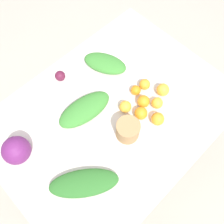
{
  "coord_description": "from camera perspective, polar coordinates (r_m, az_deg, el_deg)",
  "views": [
    {
      "loc": [
        -0.46,
        -0.47,
        2.12
      ],
      "look_at": [
        0.0,
        0.0,
        0.74
      ],
      "focal_mm": 40.0,
      "sensor_mm": 36.0,
      "label": 1
    }
  ],
  "objects": [
    {
      "name": "ground_plane",
      "position": [
        2.22,
        0.0,
        -8.3
      ],
      "size": [
        8.0,
        8.0,
        0.0
      ],
      "primitive_type": "plane",
      "color": "#B2A899"
    },
    {
      "name": "dining_table",
      "position": [
        1.61,
        0.0,
        -1.48
      ],
      "size": [
        1.47,
        1.09,
        0.72
      ],
      "color": "silver",
      "rests_on": "ground_plane"
    },
    {
      "name": "cabbage_purple",
      "position": [
        1.47,
        -21.03,
        -8.17
      ],
      "size": [
        0.16,
        0.16,
        0.16
      ],
      "primitive_type": "sphere",
      "color": "#6B2366",
      "rests_on": "dining_table"
    },
    {
      "name": "paper_bag",
      "position": [
        1.44,
        3.63,
        -4.13
      ],
      "size": [
        0.14,
        0.14,
        0.12
      ],
      "primitive_type": "cylinder",
      "color": "#A87F51",
      "rests_on": "dining_table"
    },
    {
      "name": "greens_bunch_scallion",
      "position": [
        1.39,
        -6.42,
        -15.84
      ],
      "size": [
        0.39,
        0.34,
        0.06
      ],
      "primitive_type": "ellipsoid",
      "rotation": [
        0.0,
        0.0,
        2.51
      ],
      "color": "#2D6B28",
      "rests_on": "dining_table"
    },
    {
      "name": "greens_bunch_beet_tops",
      "position": [
        1.52,
        -6.28,
        0.6
      ],
      "size": [
        0.37,
        0.2,
        0.07
      ],
      "primitive_type": "ellipsoid",
      "rotation": [
        0.0,
        0.0,
        6.16
      ],
      "color": "#3D8433",
      "rests_on": "dining_table"
    },
    {
      "name": "greens_bunch_dandelion",
      "position": [
        1.7,
        -1.59,
        11.07
      ],
      "size": [
        0.26,
        0.33,
        0.07
      ],
      "primitive_type": "ellipsoid",
      "rotation": [
        0.0,
        0.0,
        1.99
      ],
      "color": "#3D8433",
      "rests_on": "dining_table"
    },
    {
      "name": "beet_root",
      "position": [
        1.67,
        -11.78,
        8.09
      ],
      "size": [
        0.07,
        0.07,
        0.07
      ],
      "primitive_type": "sphere",
      "color": "#5B1933",
      "rests_on": "dining_table"
    },
    {
      "name": "orange_0",
      "position": [
        1.55,
        7.21,
        2.42
      ],
      "size": [
        0.08,
        0.08,
        0.08
      ],
      "primitive_type": "sphere",
      "color": "orange",
      "rests_on": "dining_table"
    },
    {
      "name": "orange_1",
      "position": [
        1.52,
        3.06,
        1.24
      ],
      "size": [
        0.08,
        0.08,
        0.08
      ],
      "primitive_type": "sphere",
      "color": "#F9A833",
      "rests_on": "dining_table"
    },
    {
      "name": "orange_2",
      "position": [
        1.51,
        10.42,
        -1.56
      ],
      "size": [
        0.08,
        0.08,
        0.08
      ],
      "primitive_type": "sphere",
      "color": "orange",
      "rests_on": "dining_table"
    },
    {
      "name": "orange_3",
      "position": [
        1.59,
        5.35,
        5.04
      ],
      "size": [
        0.06,
        0.06,
        0.06
      ],
      "primitive_type": "sphere",
      "color": "orange",
      "rests_on": "dining_table"
    },
    {
      "name": "orange_4",
      "position": [
        1.61,
        11.55,
        5.01
      ],
      "size": [
        0.08,
        0.08,
        0.08
      ],
      "primitive_type": "sphere",
      "color": "#F9A833",
      "rests_on": "dining_table"
    },
    {
      "name": "orange_5",
      "position": [
        1.62,
        7.47,
        6.29
      ],
      "size": [
        0.07,
        0.07,
        0.07
      ],
      "primitive_type": "sphere",
      "color": "orange",
      "rests_on": "dining_table"
    },
    {
      "name": "orange_6",
      "position": [
        1.56,
        10.28,
        2.05
      ],
      "size": [
        0.07,
        0.07,
        0.07
      ],
      "primitive_type": "sphere",
      "color": "#F9A833",
      "rests_on": "dining_table"
    },
    {
      "name": "orange_7",
      "position": [
        1.51,
        6.62,
        -0.28
      ],
      "size": [
        0.08,
        0.08,
        0.08
      ],
      "primitive_type": "sphere",
      "color": "orange",
      "rests_on": "dining_table"
    }
  ]
}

